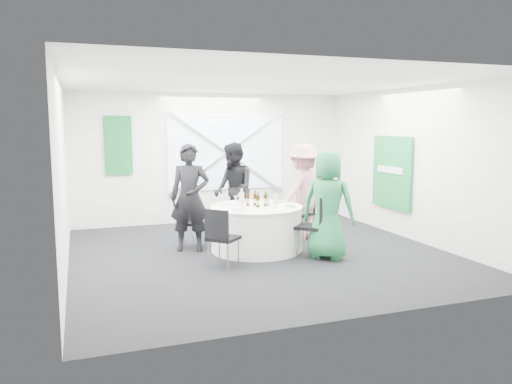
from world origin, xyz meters
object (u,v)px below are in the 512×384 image
object	(u,v)px
chair_back	(241,209)
chair_front_left	(221,234)
clear_water_bottle	(242,200)
person_woman_pink	(303,192)
chair_back_right	(302,208)
person_man_back	(233,190)
chair_front_right	(317,221)
person_woman_green	(328,205)
banquet_table	(256,228)
chair_back_left	(193,219)
green_water_bottle	(267,199)
person_man_back_left	(190,198)

from	to	relation	value
chair_back	chair_front_left	distance (m)	2.27
clear_water_bottle	person_woman_pink	bearing A→B (deg)	20.06
chair_back	chair_back_right	distance (m)	1.18
chair_back	chair_back_right	bearing A→B (deg)	-26.86
chair_back_right	person_man_back	size ratio (longest dim) A/B	0.55
chair_front_right	chair_back	bearing A→B (deg)	-118.99
chair_back	chair_front_right	size ratio (longest dim) A/B	0.90
person_woman_pink	person_woman_green	xyz separation A→B (m)	(-0.19, -1.34, -0.02)
clear_water_bottle	chair_front_left	bearing A→B (deg)	-125.95
banquet_table	person_man_back	bearing A→B (deg)	92.04
chair_back_left	chair_front_left	distance (m)	1.55
chair_back_right	person_woman_green	size ratio (longest dim) A/B	0.57
chair_back_right	person_woman_pink	world-z (taller)	person_woman_pink
chair_back_left	clear_water_bottle	distance (m)	1.07
chair_back	green_water_bottle	bearing A→B (deg)	-79.68
chair_back_right	person_man_back	world-z (taller)	person_man_back
person_man_back_left	person_woman_pink	bearing A→B (deg)	22.35
banquet_table	green_water_bottle	bearing A→B (deg)	7.31
chair_front_right	person_man_back	xyz separation A→B (m)	(-0.82, 1.86, 0.31)
person_woman_pink	person_woman_green	size ratio (longest dim) A/B	1.03
person_man_back_left	person_man_back	xyz separation A→B (m)	(1.01, 0.79, -0.01)
person_woman_green	green_water_bottle	bearing A→B (deg)	-8.71
banquet_table	person_man_back_left	size ratio (longest dim) A/B	0.86
chair_front_right	person_man_back	world-z (taller)	person_man_back
chair_back_left	person_woman_pink	xyz separation A→B (m)	(2.02, -0.23, 0.41)
chair_back_right	chair_back_left	bearing A→B (deg)	-121.05
chair_back_right	banquet_table	bearing A→B (deg)	-90.00
person_woman_pink	green_water_bottle	xyz separation A→B (m)	(-0.88, -0.45, -0.01)
person_woman_green	banquet_table	bearing A→B (deg)	-0.00
banquet_table	chair_back_right	bearing A→B (deg)	27.16
person_woman_green	clear_water_bottle	bearing A→B (deg)	7.39
chair_back_left	chair_front_right	bearing A→B (deg)	-92.20
chair_back_right	person_woman_green	distance (m)	1.48
chair_front_left	green_water_bottle	size ratio (longest dim) A/B	3.08
chair_front_left	person_man_back_left	size ratio (longest dim) A/B	0.50
person_woman_pink	clear_water_bottle	world-z (taller)	person_woman_pink
chair_back_right	person_man_back_left	size ratio (longest dim) A/B	0.54
chair_back_right	chair_front_left	world-z (taller)	chair_back_right
person_man_back	banquet_table	bearing A→B (deg)	0.00
green_water_bottle	person_woman_green	bearing A→B (deg)	-52.49
chair_back_right	chair_front_right	bearing A→B (deg)	-41.75
banquet_table	person_man_back	xyz separation A→B (m)	(-0.04, 1.16, 0.52)
chair_back	clear_water_bottle	world-z (taller)	clear_water_bottle
chair_back_left	chair_front_left	xyz separation A→B (m)	(0.07, -1.55, 0.05)
chair_front_left	person_woman_pink	xyz separation A→B (m)	(1.95, 1.32, 0.36)
chair_back_right	person_woman_green	world-z (taller)	person_woman_green
chair_back_right	green_water_bottle	distance (m)	1.09
person_man_back	clear_water_bottle	distance (m)	1.19
person_man_back	person_man_back_left	bearing A→B (deg)	-53.78
chair_front_left	chair_back_left	bearing A→B (deg)	-41.64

